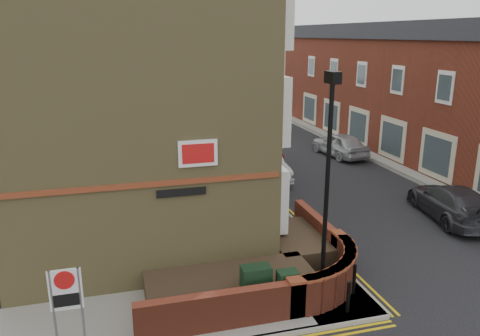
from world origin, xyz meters
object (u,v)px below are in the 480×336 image
utility_cabinet_large (256,287)px  silver_car_near (264,164)px  zone_sign (66,297)px  lamppost (327,190)px

utility_cabinet_large → silver_car_near: size_ratio=0.27×
zone_sign → silver_car_near: zone_sign is taller
utility_cabinet_large → lamppost: bearing=-3.0°
silver_car_near → utility_cabinet_large: bearing=-110.7°
utility_cabinet_large → silver_car_near: 12.33m
lamppost → zone_sign: (-6.60, -0.70, -1.70)m
utility_cabinet_large → zone_sign: bearing=-170.3°
lamppost → silver_car_near: (2.17, 11.74, -2.61)m
utility_cabinet_large → silver_car_near: silver_car_near is taller
lamppost → silver_car_near: size_ratio=1.42×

